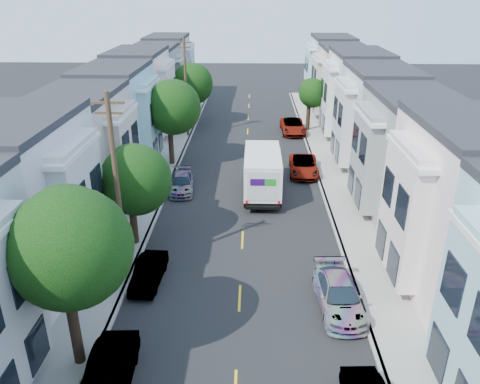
% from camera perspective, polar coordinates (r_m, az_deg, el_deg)
% --- Properties ---
extents(ground, '(160.00, 160.00, 0.00)m').
position_cam_1_polar(ground, '(24.53, -0.04, -12.83)').
color(ground, black).
rests_on(ground, ground).
extents(road_slab, '(12.00, 70.00, 0.02)m').
position_cam_1_polar(road_slab, '(37.64, 0.62, 0.93)').
color(road_slab, black).
rests_on(road_slab, ground).
extents(curb_left, '(0.30, 70.00, 0.15)m').
position_cam_1_polar(curb_left, '(38.19, -8.49, 1.11)').
color(curb_left, gray).
rests_on(curb_left, ground).
extents(curb_right, '(0.30, 70.00, 0.15)m').
position_cam_1_polar(curb_right, '(38.01, 9.78, 0.91)').
color(curb_right, gray).
rests_on(curb_right, ground).
extents(sidewalk_left, '(2.60, 70.00, 0.15)m').
position_cam_1_polar(sidewalk_left, '(38.44, -10.40, 1.13)').
color(sidewalk_left, gray).
rests_on(sidewalk_left, ground).
extents(sidewalk_right, '(2.60, 70.00, 0.15)m').
position_cam_1_polar(sidewalk_right, '(38.21, 11.71, 0.88)').
color(sidewalk_right, gray).
rests_on(sidewalk_right, ground).
extents(centerline, '(0.12, 70.00, 0.01)m').
position_cam_1_polar(centerline, '(37.64, 0.62, 0.92)').
color(centerline, gold).
rests_on(centerline, ground).
extents(townhouse_row_left, '(5.00, 70.00, 8.50)m').
position_cam_1_polar(townhouse_row_left, '(39.42, -15.80, 1.06)').
color(townhouse_row_left, gray).
rests_on(townhouse_row_left, ground).
extents(townhouse_row_right, '(5.00, 70.00, 8.50)m').
position_cam_1_polar(townhouse_row_right, '(39.09, 17.19, 0.70)').
color(townhouse_row_right, gray).
rests_on(townhouse_row_right, ground).
extents(tree_b, '(4.70, 4.70, 7.98)m').
position_cam_1_polar(tree_b, '(18.80, -20.20, -6.50)').
color(tree_b, black).
rests_on(tree_b, ground).
extents(tree_c, '(4.18, 4.18, 6.38)m').
position_cam_1_polar(tree_c, '(27.94, -12.75, 1.40)').
color(tree_c, black).
rests_on(tree_c, ground).
extents(tree_d, '(4.70, 4.70, 7.57)m').
position_cam_1_polar(tree_d, '(40.75, -8.26, 10.16)').
color(tree_d, black).
rests_on(tree_d, ground).
extents(tree_e, '(4.58, 4.58, 6.97)m').
position_cam_1_polar(tree_e, '(53.67, -5.91, 12.97)').
color(tree_e, black).
rests_on(tree_e, ground).
extents(tree_far_r, '(3.10, 3.10, 5.70)m').
position_cam_1_polar(tree_far_r, '(51.71, 8.80, 11.76)').
color(tree_far_r, black).
rests_on(tree_far_r, ground).
extents(utility_pole_near, '(1.60, 0.26, 10.00)m').
position_cam_1_polar(utility_pole_near, '(24.64, -14.71, 0.34)').
color(utility_pole_near, '#42301E').
rests_on(utility_pole_near, ground).
extents(utility_pole_far, '(1.60, 0.26, 10.00)m').
position_cam_1_polar(utility_pole_far, '(49.10, -6.61, 12.51)').
color(utility_pole_far, '#42301E').
rests_on(utility_pole_far, ground).
extents(fedex_truck, '(2.71, 7.03, 3.37)m').
position_cam_1_polar(fedex_truck, '(35.29, 2.74, 2.59)').
color(fedex_truck, silver).
rests_on(fedex_truck, ground).
extents(lead_sedan, '(2.37, 4.70, 1.46)m').
position_cam_1_polar(lead_sedan, '(43.09, 3.10, 4.93)').
color(lead_sedan, black).
rests_on(lead_sedan, ground).
extents(parked_left_b, '(1.80, 4.54, 1.49)m').
position_cam_1_polar(parked_left_b, '(20.22, -15.60, -20.68)').
color(parked_left_b, black).
rests_on(parked_left_b, ground).
extents(parked_left_c, '(1.49, 3.80, 1.25)m').
position_cam_1_polar(parked_left_c, '(25.80, -11.06, -9.60)').
color(parked_left_c, '#A3A4A4').
rests_on(parked_left_c, ground).
extents(parked_left_d, '(2.22, 4.42, 1.28)m').
position_cam_1_polar(parked_left_d, '(36.55, -7.12, 1.09)').
color(parked_left_d, '#4F0F20').
rests_on(parked_left_d, ground).
extents(parked_right_b, '(2.31, 4.95, 1.45)m').
position_cam_1_polar(parked_right_b, '(24.01, 11.96, -12.20)').
color(parked_right_b, silver).
rests_on(parked_right_b, ground).
extents(parked_right_c, '(2.54, 5.16, 1.41)m').
position_cam_1_polar(parked_right_c, '(39.97, 7.75, 3.17)').
color(parked_right_c, black).
rests_on(parked_right_c, ground).
extents(parked_right_d, '(2.65, 5.44, 1.49)m').
position_cam_1_polar(parked_right_d, '(51.38, 6.46, 7.96)').
color(parked_right_d, black).
rests_on(parked_right_d, ground).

